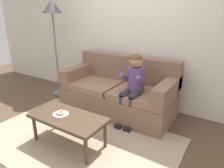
{
  "coord_description": "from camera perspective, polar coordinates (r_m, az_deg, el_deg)",
  "views": [
    {
      "loc": [
        1.71,
        -2.04,
        1.7
      ],
      "look_at": [
        0.13,
        0.45,
        0.65
      ],
      "focal_mm": 32.57,
      "sensor_mm": 36.0,
      "label": 1
    }
  ],
  "objects": [
    {
      "name": "toy_controller",
      "position": [
        3.49,
        -14.54,
        -9.78
      ],
      "size": [
        0.23,
        0.09,
        0.05
      ],
      "rotation": [
        0.0,
        0.0,
        0.16
      ],
      "color": "#339E56",
      "rests_on": "ground"
    },
    {
      "name": "couch",
      "position": [
        3.61,
        1.88,
        -2.42
      ],
      "size": [
        1.95,
        0.9,
        0.96
      ],
      "color": "#846051",
      "rests_on": "ground"
    },
    {
      "name": "coffee_table",
      "position": [
        2.75,
        -12.25,
        -9.71
      ],
      "size": [
        1.02,
        0.51,
        0.42
      ],
      "color": "#4C3828",
      "rests_on": "ground"
    },
    {
      "name": "floor_lamp",
      "position": [
        4.32,
        -16.33,
        18.07
      ],
      "size": [
        0.38,
        0.38,
        1.93
      ],
      "color": "slate",
      "rests_on": "ground"
    },
    {
      "name": "ground",
      "position": [
        3.16,
        -6.49,
        -13.13
      ],
      "size": [
        10.0,
        10.0,
        0.0
      ],
      "primitive_type": "plane",
      "color": "brown"
    },
    {
      "name": "donut",
      "position": [
        2.78,
        -14.23,
        -7.78
      ],
      "size": [
        0.13,
        0.13,
        0.04
      ],
      "primitive_type": "torus",
      "rotation": [
        0.0,
        0.0,
        1.64
      ],
      "color": "beige",
      "rests_on": "plate"
    },
    {
      "name": "person_child",
      "position": [
        3.16,
        6.13,
        0.43
      ],
      "size": [
        0.34,
        0.58,
        1.1
      ],
      "color": "#664C84",
      "rests_on": "ground"
    },
    {
      "name": "plate",
      "position": [
        2.79,
        -14.19,
        -8.23
      ],
      "size": [
        0.21,
        0.21,
        0.01
      ],
      "primitive_type": "cylinder",
      "color": "white",
      "rests_on": "coffee_table"
    },
    {
      "name": "area_rug",
      "position": [
        3.0,
        -9.58,
        -15.12
      ],
      "size": [
        2.69,
        1.71,
        0.01
      ],
      "primitive_type": "cube",
      "color": "tan",
      "rests_on": "ground"
    },
    {
      "name": "wall_back",
      "position": [
        3.85,
        6.2,
        15.0
      ],
      "size": [
        8.0,
        0.1,
        2.8
      ],
      "primitive_type": "cube",
      "color": "silver",
      "rests_on": "ground"
    }
  ]
}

